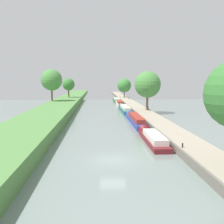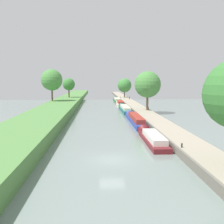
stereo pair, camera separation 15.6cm
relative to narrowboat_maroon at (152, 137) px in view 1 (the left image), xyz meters
name	(u,v)px [view 1 (the left image)]	position (x,y,z in m)	size (l,w,h in m)	color
ground_plane	(113,160)	(-5.58, -7.63, -0.50)	(160.00, 160.00, 0.00)	slate
right_towpath	(202,154)	(3.53, -7.63, -0.08)	(3.94, 260.00, 0.85)	#9E937F
stone_quay	(182,154)	(1.43, -7.63, -0.05)	(0.25, 260.00, 0.90)	#6B665B
narrowboat_maroon	(152,137)	(0.00, 0.00, 0.00)	(2.07, 11.74, 1.97)	maroon
narrowboat_blue	(135,119)	(-0.04, 15.10, 0.14)	(1.84, 17.06, 2.03)	#283D93
narrowboat_teal	(125,109)	(-0.10, 33.47, 0.09)	(1.98, 16.90, 1.96)	#195B60
narrowboat_cream	(120,103)	(-0.01, 48.52, 0.11)	(1.97, 11.23, 2.05)	beige
narrowboat_green	(117,100)	(0.03, 63.05, 0.05)	(2.11, 14.28, 2.01)	#1E6033
tree_rightbank_midnear	(148,85)	(4.59, 27.62, 6.33)	(6.09, 6.09, 9.04)	brown
tree_rightbank_midfar	(124,85)	(3.88, 73.31, 5.15)	(5.57, 5.57, 7.60)	#4C3828
tree_leftbank_downstream	(69,84)	(-16.94, 59.08, 5.85)	(4.21, 4.21, 6.65)	brown
tree_leftbank_upstream	(52,80)	(-20.10, 43.66, 7.38)	(6.11, 6.11, 9.12)	brown
person_walking	(129,97)	(4.62, 63.04, 1.22)	(0.34, 0.34, 1.66)	#282D42
mooring_bollard_near	(183,145)	(1.86, -6.52, 0.57)	(0.16, 0.16, 0.45)	black
mooring_bollard_far	(120,97)	(1.86, 69.42, 0.57)	(0.16, 0.16, 0.45)	black
park_bench	(147,108)	(5.05, 29.72, 0.69)	(0.44, 1.50, 0.47)	#333338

